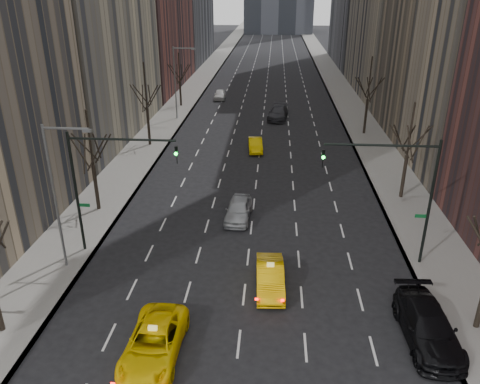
% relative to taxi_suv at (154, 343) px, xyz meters
% --- Properties ---
extents(sidewalk_left, '(4.50, 320.00, 0.15)m').
position_rel_taxi_suv_xyz_m(sidewalk_left, '(-8.34, 67.05, -0.68)').
color(sidewalk_left, slate).
rests_on(sidewalk_left, ground).
extents(sidewalk_right, '(4.50, 320.00, 0.15)m').
position_rel_taxi_suv_xyz_m(sidewalk_right, '(16.16, 67.05, -0.68)').
color(sidewalk_right, slate).
rests_on(sidewalk_right, ground).
extents(tree_lw_b, '(3.36, 3.50, 7.82)m').
position_rel_taxi_suv_xyz_m(tree_lw_b, '(-8.09, 15.05, 2.97)').
color(tree_lw_b, black).
rests_on(tree_lw_b, ground).
extents(tree_lw_c, '(3.36, 3.50, 8.74)m').
position_rel_taxi_suv_xyz_m(tree_lw_c, '(-8.09, 31.05, 3.29)').
color(tree_lw_c, black).
rests_on(tree_lw_c, ground).
extents(tree_lw_d, '(3.36, 3.50, 7.36)m').
position_rel_taxi_suv_xyz_m(tree_lw_d, '(-8.09, 49.05, 2.81)').
color(tree_lw_d, black).
rests_on(tree_lw_d, ground).
extents(tree_rw_b, '(3.36, 3.50, 7.82)m').
position_rel_taxi_suv_xyz_m(tree_rw_b, '(15.91, 19.05, 2.97)').
color(tree_rw_b, black).
rests_on(tree_rw_b, ground).
extents(tree_rw_c, '(3.36, 3.50, 8.74)m').
position_rel_taxi_suv_xyz_m(tree_rw_c, '(15.91, 37.05, 3.29)').
color(tree_rw_c, black).
rests_on(tree_rw_c, ground).
extents(traffic_mast_left, '(6.69, 0.39, 8.00)m').
position_rel_taxi_suv_xyz_m(traffic_mast_left, '(-5.19, 9.05, 4.74)').
color(traffic_mast_left, black).
rests_on(traffic_mast_left, ground).
extents(traffic_mast_right, '(6.69, 0.39, 8.00)m').
position_rel_taxi_suv_xyz_m(traffic_mast_right, '(13.02, 9.05, 4.74)').
color(traffic_mast_right, black).
rests_on(traffic_mast_right, ground).
extents(streetlight_near, '(2.83, 0.22, 9.00)m').
position_rel_taxi_suv_xyz_m(streetlight_near, '(-6.93, 7.05, 4.87)').
color(streetlight_near, slate).
rests_on(streetlight_near, ground).
extents(streetlight_far, '(2.83, 0.22, 9.00)m').
position_rel_taxi_suv_xyz_m(streetlight_far, '(-6.93, 42.05, 4.87)').
color(streetlight_far, slate).
rests_on(streetlight_far, ground).
extents(taxi_suv, '(2.60, 5.45, 1.50)m').
position_rel_taxi_suv_xyz_m(taxi_suv, '(0.00, 0.00, 0.00)').
color(taxi_suv, yellow).
rests_on(taxi_suv, ground).
extents(taxi_sedan, '(1.77, 4.54, 1.47)m').
position_rel_taxi_suv_xyz_m(taxi_sedan, '(5.36, 5.78, -0.01)').
color(taxi_sedan, '#F7B705').
rests_on(taxi_sedan, ground).
extents(silver_sedan_ahead, '(2.04, 4.57, 1.52)m').
position_rel_taxi_suv_xyz_m(silver_sedan_ahead, '(2.88, 14.41, 0.01)').
color(silver_sedan_ahead, '#A5A8AD').
rests_on(silver_sedan_ahead, ground).
extents(parked_suv_black, '(2.56, 5.85, 1.67)m').
position_rel_taxi_suv_xyz_m(parked_suv_black, '(13.11, 2.04, 0.09)').
color(parked_suv_black, black).
rests_on(parked_suv_black, ground).
extents(far_taxi, '(1.77, 4.14, 1.33)m').
position_rel_taxi_suv_xyz_m(far_taxi, '(3.46, 30.17, -0.09)').
color(far_taxi, yellow).
rests_on(far_taxi, ground).
extents(far_suv_grey, '(3.02, 5.92, 1.65)m').
position_rel_taxi_suv_xyz_m(far_suv_grey, '(5.86, 43.18, 0.07)').
color(far_suv_grey, '#2F2F34').
rests_on(far_suv_grey, ground).
extents(far_car_white, '(1.78, 4.16, 1.40)m').
position_rel_taxi_suv_xyz_m(far_car_white, '(-3.01, 54.08, -0.05)').
color(far_car_white, silver).
rests_on(far_car_white, ground).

